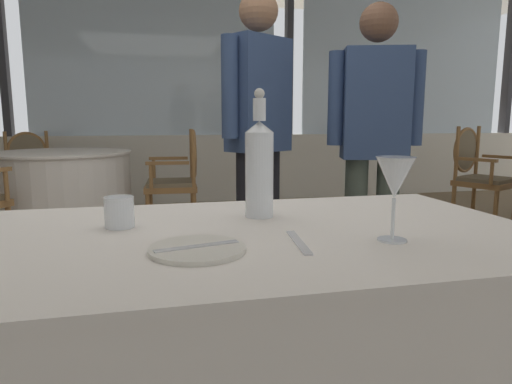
# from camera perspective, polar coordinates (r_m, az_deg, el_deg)

# --- Properties ---
(ground_plane) EXTENTS (13.87, 13.87, 0.00)m
(ground_plane) POSITION_cam_1_polar(r_m,az_deg,el_deg) (2.20, -10.00, -18.75)
(ground_plane) COLOR #756047
(window_wall_far) EXTENTS (10.67, 0.14, 2.99)m
(window_wall_far) POSITION_cam_1_polar(r_m,az_deg,el_deg) (5.70, -12.48, 10.52)
(window_wall_far) COLOR silver
(window_wall_far) RESTS_ON ground_plane
(foreground_table) EXTENTS (1.43, 0.82, 0.76)m
(foreground_table) POSITION_cam_1_polar(r_m,az_deg,el_deg) (1.22, -1.11, -22.60)
(foreground_table) COLOR white
(foreground_table) RESTS_ON ground_plane
(side_plate) EXTENTS (0.20, 0.20, 0.01)m
(side_plate) POSITION_cam_1_polar(r_m,az_deg,el_deg) (0.92, -7.23, -7.23)
(side_plate) COLOR silver
(side_plate) RESTS_ON foreground_table
(butter_knife) EXTENTS (0.18, 0.06, 0.00)m
(butter_knife) POSITION_cam_1_polar(r_m,az_deg,el_deg) (0.92, -7.24, -6.92)
(butter_knife) COLOR silver
(butter_knife) RESTS_ON foreground_table
(dinner_fork) EXTENTS (0.04, 0.19, 0.00)m
(dinner_fork) POSITION_cam_1_polar(r_m,az_deg,el_deg) (0.98, 5.46, -6.38)
(dinner_fork) COLOR silver
(dinner_fork) RESTS_ON foreground_table
(water_bottle) EXTENTS (0.08, 0.08, 0.35)m
(water_bottle) POSITION_cam_1_polar(r_m,az_deg,el_deg) (1.21, 0.43, 3.35)
(water_bottle) COLOR white
(water_bottle) RESTS_ON foreground_table
(wine_glass) EXTENTS (0.09, 0.09, 0.19)m
(wine_glass) POSITION_cam_1_polar(r_m,az_deg,el_deg) (1.01, 17.33, 1.52)
(wine_glass) COLOR white
(wine_glass) RESTS_ON foreground_table
(water_tumbler) EXTENTS (0.07, 0.07, 0.08)m
(water_tumbler) POSITION_cam_1_polar(r_m,az_deg,el_deg) (1.15, -17.07, -2.46)
(water_tumbler) COLOR white
(water_tumbler) RESTS_ON foreground_table
(background_table_0) EXTENTS (1.20, 1.20, 0.76)m
(background_table_0) POSITION_cam_1_polar(r_m,az_deg,el_deg) (4.29, -23.44, -0.31)
(background_table_0) COLOR white
(background_table_0) RESTS_ON ground_plane
(dining_chair_0_1) EXTENTS (0.49, 0.56, 0.95)m
(dining_chair_0_1) POSITION_cam_1_polar(r_m,az_deg,el_deg) (4.14, -9.63, 2.37)
(dining_chair_0_1) COLOR olive
(dining_chair_0_1) RESTS_ON ground_plane
(dining_chair_0_2) EXTENTS (0.64, 0.62, 0.92)m
(dining_chair_0_2) POSITION_cam_1_polar(r_m,az_deg,el_deg) (5.24, -26.77, 2.91)
(dining_chair_0_2) COLOR olive
(dining_chair_0_2) RESTS_ON ground_plane
(dining_chair_1_0) EXTENTS (0.64, 0.61, 0.97)m
(dining_chair_1_0) POSITION_cam_1_polar(r_m,az_deg,el_deg) (4.85, 26.41, 2.66)
(dining_chair_1_0) COLOR olive
(dining_chair_1_0) RESTS_ON ground_plane
(diner_person_0) EXTENTS (0.46, 0.36, 1.74)m
(diner_person_0) POSITION_cam_1_polar(r_m,az_deg,el_deg) (2.60, 0.31, 8.46)
(diner_person_0) COLOR black
(diner_person_0) RESTS_ON ground_plane
(diner_person_1) EXTENTS (0.51, 0.30, 1.66)m
(diner_person_1) POSITION_cam_1_polar(r_m,az_deg,el_deg) (2.63, 14.87, 7.05)
(diner_person_1) COLOR #424C42
(diner_person_1) RESTS_ON ground_plane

